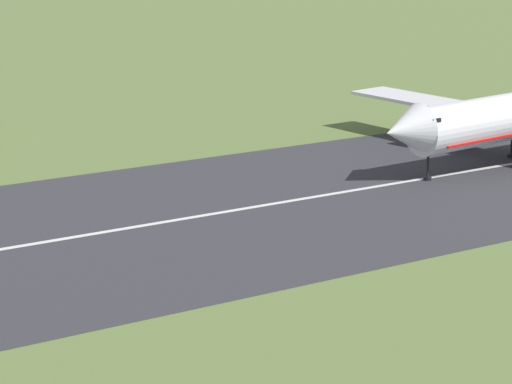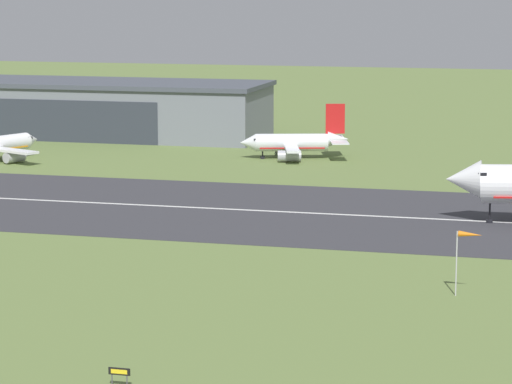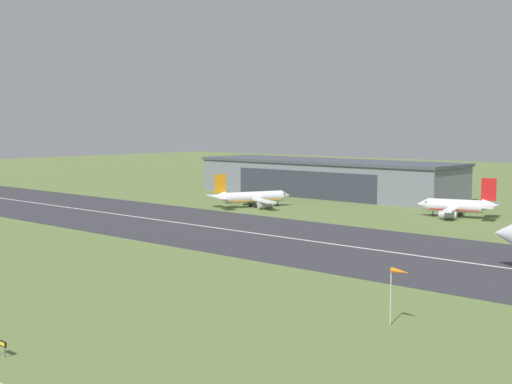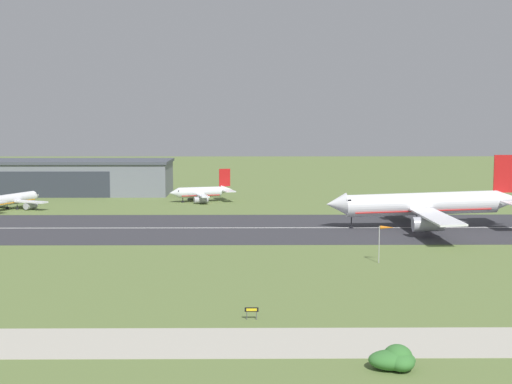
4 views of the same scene
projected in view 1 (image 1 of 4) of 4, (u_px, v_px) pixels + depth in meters
runway_strip at (57, 240)px, 102.52m from camera, size 466.98×43.78×0.06m
runway_centreline at (57, 240)px, 102.51m from camera, size 420.29×0.70×0.01m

